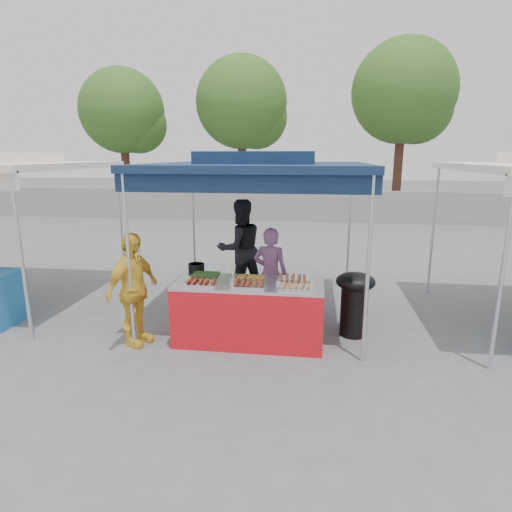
# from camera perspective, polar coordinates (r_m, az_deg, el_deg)

# --- Properties ---
(ground_plane) EXTENTS (80.00, 80.00, 0.00)m
(ground_plane) POSITION_cam_1_polar(r_m,az_deg,el_deg) (6.15, -0.77, -10.85)
(ground_plane) COLOR slate
(back_wall) EXTENTS (40.00, 0.25, 1.20)m
(back_wall) POSITION_cam_1_polar(r_m,az_deg,el_deg) (16.68, 4.90, 6.68)
(back_wall) COLOR gray
(back_wall) RESTS_ON ground_plane
(main_canopy) EXTENTS (3.20, 3.20, 2.57)m
(main_canopy) POSITION_cam_1_polar(r_m,az_deg,el_deg) (6.58, 0.45, 12.02)
(main_canopy) COLOR silver
(main_canopy) RESTS_ON ground_plane
(tree_0) EXTENTS (3.62, 3.58, 6.15)m
(tree_0) POSITION_cam_1_polar(r_m,az_deg,el_deg) (20.17, -16.93, 17.58)
(tree_0) COLOR #46251B
(tree_0) RESTS_ON ground_plane
(tree_1) EXTENTS (3.82, 3.82, 6.57)m
(tree_1) POSITION_cam_1_polar(r_m,az_deg,el_deg) (19.07, -1.45, 19.27)
(tree_1) COLOR #46251B
(tree_1) RESTS_ON ground_plane
(tree_2) EXTENTS (4.08, 4.08, 7.01)m
(tree_2) POSITION_cam_1_polar(r_m,az_deg,el_deg) (19.11, 19.46, 19.46)
(tree_2) COLOR #46251B
(tree_2) RESTS_ON ground_plane
(vendor_table) EXTENTS (2.00, 0.80, 0.85)m
(vendor_table) POSITION_cam_1_polar(r_m,az_deg,el_deg) (5.90, -0.93, -7.48)
(vendor_table) COLOR red
(vendor_table) RESTS_ON ground_plane
(food_tray_fl) EXTENTS (0.42, 0.30, 0.07)m
(food_tray_fl) POSITION_cam_1_polar(r_m,az_deg,el_deg) (5.65, -7.31, -3.63)
(food_tray_fl) COLOR silver
(food_tray_fl) RESTS_ON vendor_table
(food_tray_fm) EXTENTS (0.42, 0.30, 0.07)m
(food_tray_fm) POSITION_cam_1_polar(r_m,az_deg,el_deg) (5.52, -0.97, -3.92)
(food_tray_fm) COLOR silver
(food_tray_fm) RESTS_ON vendor_table
(food_tray_fr) EXTENTS (0.42, 0.30, 0.07)m
(food_tray_fr) POSITION_cam_1_polar(r_m,az_deg,el_deg) (5.47, 5.37, -4.15)
(food_tray_fr) COLOR silver
(food_tray_fr) RESTS_ON vendor_table
(food_tray_bl) EXTENTS (0.42, 0.30, 0.07)m
(food_tray_bl) POSITION_cam_1_polar(r_m,az_deg,el_deg) (5.97, -6.71, -2.67)
(food_tray_bl) COLOR silver
(food_tray_bl) RESTS_ON vendor_table
(food_tray_bm) EXTENTS (0.42, 0.30, 0.07)m
(food_tray_bm) POSITION_cam_1_polar(r_m,az_deg,el_deg) (5.82, -0.69, -3.01)
(food_tray_bm) COLOR silver
(food_tray_bm) RESTS_ON vendor_table
(food_tray_br) EXTENTS (0.42, 0.30, 0.07)m
(food_tray_br) POSITION_cam_1_polar(r_m,az_deg,el_deg) (5.79, 4.93, -3.15)
(food_tray_br) COLOR silver
(food_tray_br) RESTS_ON vendor_table
(cooking_pot) EXTENTS (0.23, 0.23, 0.14)m
(cooking_pot) POSITION_cam_1_polar(r_m,az_deg,el_deg) (6.26, -7.95, -1.62)
(cooking_pot) COLOR black
(cooking_pot) RESTS_ON vendor_table
(skewer_cup) EXTENTS (0.09, 0.09, 0.11)m
(skewer_cup) POSITION_cam_1_polar(r_m,az_deg,el_deg) (5.56, -3.08, -3.58)
(skewer_cup) COLOR silver
(skewer_cup) RESTS_ON vendor_table
(wok_burner) EXTENTS (0.55, 0.55, 0.93)m
(wok_burner) POSITION_cam_1_polar(r_m,az_deg,el_deg) (6.22, 13.01, -5.53)
(wok_burner) COLOR black
(wok_burner) RESTS_ON ground_plane
(crate_left) EXTENTS (0.55, 0.39, 0.33)m
(crate_left) POSITION_cam_1_polar(r_m,az_deg,el_deg) (6.62, -2.79, -7.53)
(crate_left) COLOR #1545B1
(crate_left) RESTS_ON ground_plane
(crate_right) EXTENTS (0.55, 0.39, 0.33)m
(crate_right) POSITION_cam_1_polar(r_m,az_deg,el_deg) (6.46, 1.36, -8.07)
(crate_right) COLOR #1545B1
(crate_right) RESTS_ON ground_plane
(crate_stacked) EXTENTS (0.53, 0.37, 0.32)m
(crate_stacked) POSITION_cam_1_polar(r_m,az_deg,el_deg) (6.34, 1.38, -5.32)
(crate_stacked) COLOR #1545B1
(crate_stacked) RESTS_ON crate_right
(vendor_woman) EXTENTS (0.58, 0.43, 1.46)m
(vendor_woman) POSITION_cam_1_polar(r_m,az_deg,el_deg) (6.59, 1.93, -2.43)
(vendor_woman) COLOR #965F8D
(vendor_woman) RESTS_ON ground_plane
(helper_man) EXTENTS (1.09, 1.03, 1.77)m
(helper_man) POSITION_cam_1_polar(r_m,az_deg,el_deg) (7.66, -2.11, 0.99)
(helper_man) COLOR black
(helper_man) RESTS_ON ground_plane
(customer_person) EXTENTS (0.65, 0.98, 1.54)m
(customer_person) POSITION_cam_1_polar(r_m,az_deg,el_deg) (5.94, -16.09, -4.33)
(customer_person) COLOR yellow
(customer_person) RESTS_ON ground_plane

